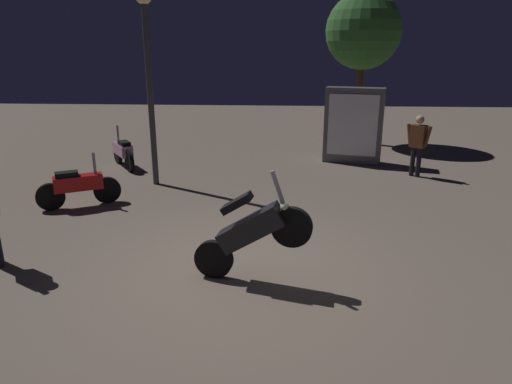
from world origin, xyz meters
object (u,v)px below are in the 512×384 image
(motorcycle_black_foreground, at_px, (251,232))
(person_bystander_far, at_px, (418,141))
(streetlamp_near, at_px, (148,62))
(motorcycle_red_parked_right, at_px, (78,186))
(motorcycle_pink_parked_left, at_px, (123,152))
(kiosk_billboard, at_px, (353,126))

(motorcycle_black_foreground, distance_m, person_bystander_far, 6.87)
(streetlamp_near, bearing_deg, person_bystander_far, 9.59)
(motorcycle_red_parked_right, bearing_deg, motorcycle_black_foreground, -66.13)
(motorcycle_pink_parked_left, bearing_deg, motorcycle_red_parked_right, 148.14)
(motorcycle_pink_parked_left, bearing_deg, person_bystander_far, -128.16)
(streetlamp_near, bearing_deg, motorcycle_black_foreground, -60.45)
(motorcycle_red_parked_right, relative_size, streetlamp_near, 0.34)
(person_bystander_far, height_order, streetlamp_near, streetlamp_near)
(motorcycle_red_parked_right, xyz_separation_m, kiosk_billboard, (6.13, 4.22, 0.61))
(motorcycle_pink_parked_left, distance_m, motorcycle_red_parked_right, 3.22)
(person_bystander_far, xyz_separation_m, kiosk_billboard, (-1.40, 1.43, 0.14))
(person_bystander_far, xyz_separation_m, streetlamp_near, (-6.41, -1.08, 1.92))
(motorcycle_black_foreground, relative_size, motorcycle_red_parked_right, 1.10)
(motorcycle_pink_parked_left, xyz_separation_m, streetlamp_near, (1.31, -1.50, 2.40))
(motorcycle_black_foreground, height_order, person_bystander_far, motorcycle_black_foreground)
(kiosk_billboard, bearing_deg, streetlamp_near, 40.10)
(motorcycle_pink_parked_left, relative_size, person_bystander_far, 0.91)
(motorcycle_black_foreground, distance_m, kiosk_billboard, 7.55)
(motorcycle_black_foreground, height_order, motorcycle_pink_parked_left, motorcycle_black_foreground)
(motorcycle_black_foreground, relative_size, motorcycle_pink_parked_left, 1.17)
(streetlamp_near, height_order, kiosk_billboard, streetlamp_near)
(person_bystander_far, bearing_deg, motorcycle_red_parked_right, -29.67)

